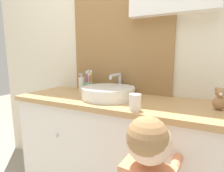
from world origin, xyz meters
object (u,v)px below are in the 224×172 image
Objects in this scene: drinking_cup at (135,102)px; soap_dispenser at (82,84)px; sink_basin at (108,92)px; toothbrush_holder at (89,86)px; teddy_bear at (220,99)px.

soap_dispenser is at bearing 149.63° from drinking_cup.
toothbrush_holder is at bearing 151.48° from sink_basin.
teddy_bear is at bearing 26.76° from drinking_cup.
teddy_bear is 1.41× the size of drinking_cup.
toothbrush_holder is 0.10m from soap_dispenser.
toothbrush_holder is 0.98m from teddy_bear.
soap_dispenser is 1.18× the size of teddy_bear.
teddy_bear is (0.70, 0.01, 0.02)m from sink_basin.
drinking_cup is at bearing -36.85° from sink_basin.
soap_dispenser is (-0.09, 0.02, 0.01)m from toothbrush_holder.
soap_dispenser is at bearing 155.25° from sink_basin.
toothbrush_holder is at bearing 147.05° from drinking_cup.
sink_basin is 4.76× the size of drinking_cup.
toothbrush_holder is 0.64m from drinking_cup.
soap_dispenser is 1.66× the size of drinking_cup.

